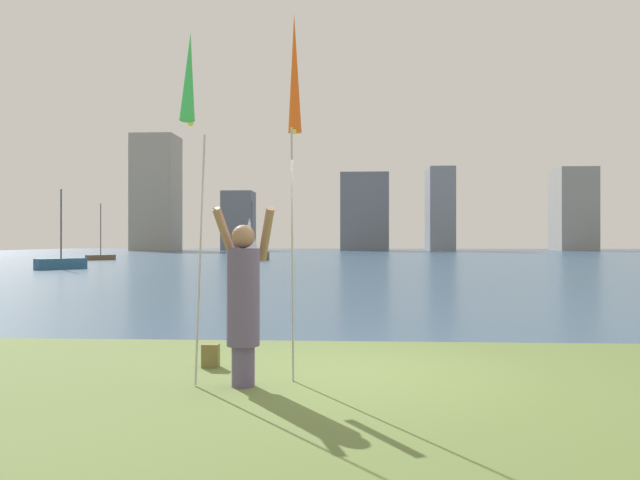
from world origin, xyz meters
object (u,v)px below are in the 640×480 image
Objects in this scene: person at (243,298)px; sailboat_4 at (61,263)px; kite_flag_left at (190,88)px; bag at (211,356)px; sailboat_2 at (101,256)px; kite_flag_right at (294,81)px; sailboat_1 at (250,238)px.

sailboat_4 reaches higher than person.
person is 30.96m from sailboat_4.
person is 0.52× the size of kite_flag_left.
sailboat_2 is at bearing 114.44° from bag.
sailboat_1 is (-8.12, 44.78, -1.64)m from kite_flag_right.
bag is at bearing 152.90° from kite_flag_right.
person is at bearing -58.70° from bag.
kite_flag_right reaches higher than kite_flag_left.
person is at bearing 28.19° from kite_flag_left.
kite_flag_left is 46.04m from sailboat_1.
person reaches higher than bag.
sailboat_4 is at bearing 118.37° from kite_flag_left.
person is 0.40× the size of sailboat_1.
kite_flag_right is 0.90× the size of sailboat_2.
kite_flag_right is at bearing -27.10° from bag.
person is 2.32m from kite_flag_left.
sailboat_2 is (-19.24, 42.33, 0.17)m from bag.
kite_flag_right is at bearing -79.72° from sailboat_1.
kite_flag_right is 45.54m from sailboat_1.
sailboat_1 is at bearing 67.31° from sailboat_4.
person is 0.42× the size of sailboat_2.
sailboat_1 is 1.06× the size of sailboat_2.
sailboat_1 is at bearing 99.00° from bag.
bag is 0.06× the size of sailboat_4.
kite_flag_left reaches higher than person.
sailboat_4 is (-14.70, 27.23, -2.85)m from kite_flag_left.
kite_flag_left is 13.08× the size of bag.
person is 47.64m from sailboat_2.
sailboat_1 is 1.10× the size of sailboat_4.
kite_flag_left is at bearing -86.83° from bag.
sailboat_4 is (-7.63, -18.24, -1.45)m from sailboat_1.
person is 2.57m from kite_flag_right.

